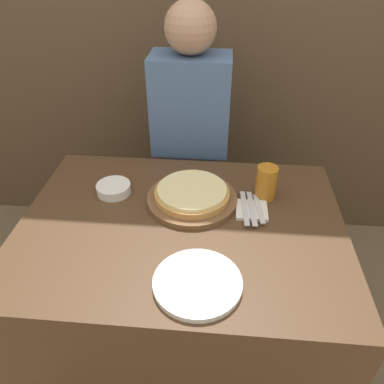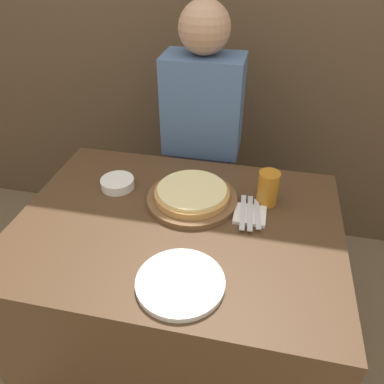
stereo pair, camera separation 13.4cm
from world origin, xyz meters
The scene contains 11 objects.
ground_plane centered at (0.00, 0.00, 0.00)m, with size 12.00×12.00×0.00m, color #756047.
dining_table centered at (0.00, 0.00, 0.38)m, with size 1.11×0.82×0.76m.
pizza_on_board centered at (0.03, 0.13, 0.79)m, with size 0.33×0.33×0.06m.
beer_glass centered at (0.29, 0.17, 0.83)m, with size 0.08×0.08×0.13m.
dinner_plate centered at (0.08, -0.26, 0.77)m, with size 0.25×0.25×0.02m.
side_bowl centered at (-0.27, 0.15, 0.78)m, with size 0.13×0.13×0.04m.
napkin_stack centered at (0.24, 0.08, 0.77)m, with size 0.11×0.11×0.01m.
fork centered at (0.21, 0.08, 0.78)m, with size 0.03×0.19×0.00m.
dinner_knife centered at (0.24, 0.08, 0.78)m, with size 0.03×0.19×0.00m.
spoon centered at (0.26, 0.08, 0.78)m, with size 0.04×0.16×0.00m.
diner_person centered at (-0.02, 0.56, 0.68)m, with size 0.33×0.20×1.37m.
Camera 1 is at (0.12, -0.96, 1.59)m, focal length 35.00 mm.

